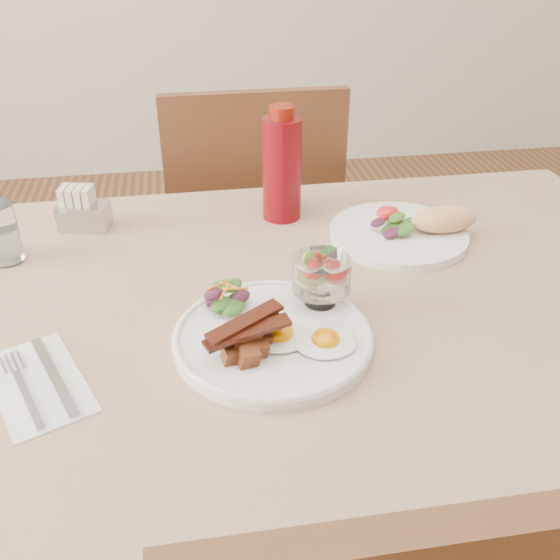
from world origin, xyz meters
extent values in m
cylinder|color=#59331C|center=(-0.59, 0.36, 0.35)|extent=(0.06, 0.06, 0.71)
cylinder|color=#59331C|center=(0.59, 0.36, 0.35)|extent=(0.06, 0.06, 0.71)
cube|color=#59331C|center=(0.00, 0.00, 0.73)|extent=(1.30, 0.85, 0.04)
cube|color=#9A7D5E|center=(0.00, 0.00, 0.75)|extent=(1.33, 0.88, 0.00)
cylinder|color=#59331C|center=(-0.18, 0.57, 0.23)|extent=(0.04, 0.04, 0.45)
cylinder|color=#59331C|center=(0.18, 0.57, 0.23)|extent=(0.04, 0.04, 0.45)
cylinder|color=#59331C|center=(-0.18, 0.93, 0.23)|extent=(0.04, 0.04, 0.45)
cylinder|color=#59331C|center=(0.18, 0.93, 0.23)|extent=(0.04, 0.04, 0.45)
cube|color=#59331C|center=(0.00, 0.75, 0.47)|extent=(0.42, 0.42, 0.03)
cube|color=#59331C|center=(0.00, 0.55, 0.70)|extent=(0.42, 0.03, 0.46)
cylinder|color=white|center=(-0.06, -0.11, 0.76)|extent=(0.28, 0.28, 0.02)
ellipsoid|color=white|center=(0.01, -0.14, 0.77)|extent=(0.10, 0.10, 0.01)
ellipsoid|color=orange|center=(0.01, -0.14, 0.78)|extent=(0.04, 0.04, 0.02)
ellipsoid|color=white|center=(-0.05, -0.12, 0.77)|extent=(0.10, 0.10, 0.01)
ellipsoid|color=orange|center=(-0.05, -0.12, 0.78)|extent=(0.04, 0.04, 0.02)
cube|color=#652B14|center=(-0.11, -0.13, 0.78)|extent=(0.03, 0.03, 0.02)
cube|color=#652B14|center=(-0.09, -0.15, 0.78)|extent=(0.03, 0.03, 0.03)
cube|color=#652B14|center=(-0.12, -0.16, 0.78)|extent=(0.02, 0.02, 0.02)
cube|color=#652B14|center=(-0.08, -0.13, 0.78)|extent=(0.03, 0.03, 0.02)
cube|color=#652B14|center=(-0.10, -0.16, 0.78)|extent=(0.03, 0.03, 0.03)
cube|color=#652B14|center=(-0.12, -0.13, 0.78)|extent=(0.02, 0.02, 0.02)
cube|color=#652B14|center=(-0.09, -0.14, 0.80)|extent=(0.03, 0.03, 0.02)
cube|color=#652B14|center=(-0.11, -0.15, 0.80)|extent=(0.02, 0.02, 0.02)
cube|color=#44180B|center=(-0.10, -0.14, 0.80)|extent=(0.11, 0.06, 0.01)
cube|color=#44180B|center=(-0.10, -0.15, 0.81)|extent=(0.12, 0.05, 0.01)
cube|color=#44180B|center=(-0.10, -0.13, 0.81)|extent=(0.11, 0.08, 0.01)
ellipsoid|color=#275115|center=(-0.12, -0.03, 0.77)|extent=(0.04, 0.03, 0.01)
ellipsoid|color=#275115|center=(-0.10, -0.02, 0.78)|extent=(0.04, 0.03, 0.01)
ellipsoid|color=#391225|center=(-0.14, -0.02, 0.78)|extent=(0.03, 0.03, 0.01)
ellipsoid|color=#275115|center=(-0.11, -0.05, 0.78)|extent=(0.04, 0.03, 0.01)
ellipsoid|color=#275115|center=(-0.13, -0.05, 0.78)|extent=(0.04, 0.03, 0.01)
ellipsoid|color=#391225|center=(-0.10, -0.03, 0.79)|extent=(0.03, 0.02, 0.01)
ellipsoid|color=#275115|center=(-0.12, -0.01, 0.79)|extent=(0.04, 0.03, 0.01)
ellipsoid|color=#275115|center=(-0.11, -0.02, 0.80)|extent=(0.03, 0.03, 0.01)
ellipsoid|color=#391225|center=(-0.14, -0.04, 0.80)|extent=(0.03, 0.02, 0.01)
cylinder|color=orange|center=(-0.11, -0.03, 0.80)|extent=(0.03, 0.03, 0.01)
cylinder|color=orange|center=(-0.13, -0.02, 0.80)|extent=(0.04, 0.02, 0.01)
cylinder|color=orange|center=(-0.10, -0.04, 0.80)|extent=(0.04, 0.01, 0.01)
cylinder|color=orange|center=(-0.12, -0.04, 0.80)|extent=(0.02, 0.04, 0.01)
cylinder|color=white|center=(0.02, -0.04, 0.77)|extent=(0.05, 0.05, 0.01)
cylinder|color=white|center=(0.02, -0.04, 0.79)|extent=(0.02, 0.02, 0.02)
cylinder|color=white|center=(0.02, -0.04, 0.82)|extent=(0.09, 0.09, 0.05)
cylinder|color=#FEE7B4|center=(0.01, -0.03, 0.81)|extent=(0.02, 0.02, 0.01)
cylinder|color=#FEE7B4|center=(0.04, -0.04, 0.81)|extent=(0.02, 0.02, 0.01)
cylinder|color=#FEE7B4|center=(0.02, -0.02, 0.82)|extent=(0.02, 0.02, 0.01)
cylinder|color=#99C73D|center=(0.01, -0.03, 0.83)|extent=(0.04, 0.04, 0.01)
cone|color=red|center=(0.04, -0.05, 0.84)|extent=(0.02, 0.02, 0.02)
cone|color=red|center=(0.01, -0.05, 0.84)|extent=(0.02, 0.02, 0.02)
cone|color=red|center=(0.02, -0.02, 0.84)|extent=(0.02, 0.02, 0.02)
ellipsoid|color=#2E7329|center=(0.03, -0.04, 0.85)|extent=(0.02, 0.01, 0.00)
ellipsoid|color=#2E7329|center=(0.03, -0.03, 0.86)|extent=(0.02, 0.01, 0.00)
cylinder|color=white|center=(0.21, 0.17, 0.76)|extent=(0.25, 0.25, 0.02)
ellipsoid|color=#275115|center=(0.20, 0.16, 0.77)|extent=(0.05, 0.04, 0.01)
ellipsoid|color=#275115|center=(0.21, 0.19, 0.78)|extent=(0.04, 0.03, 0.01)
ellipsoid|color=#391225|center=(0.19, 0.15, 0.78)|extent=(0.04, 0.03, 0.01)
ellipsoid|color=#275115|center=(0.22, 0.14, 0.78)|extent=(0.04, 0.04, 0.01)
ellipsoid|color=#275115|center=(0.23, 0.17, 0.78)|extent=(0.04, 0.03, 0.01)
ellipsoid|color=#391225|center=(0.17, 0.17, 0.78)|extent=(0.03, 0.03, 0.01)
ellipsoid|color=#275115|center=(0.21, 0.18, 0.79)|extent=(0.04, 0.03, 0.01)
ellipsoid|color=red|center=(0.20, 0.21, 0.78)|extent=(0.04, 0.03, 0.03)
ellipsoid|color=tan|center=(0.29, 0.16, 0.79)|extent=(0.13, 0.09, 0.05)
cylinder|color=#63050C|center=(0.02, 0.29, 0.85)|extent=(0.10, 0.10, 0.20)
cylinder|color=maroon|center=(0.02, 0.29, 0.96)|extent=(0.06, 0.06, 0.02)
cylinder|color=#63050C|center=(0.03, 0.35, 0.81)|extent=(0.04, 0.04, 0.11)
cylinder|color=white|center=(0.03, 0.35, 0.83)|extent=(0.05, 0.05, 0.03)
cylinder|color=maroon|center=(0.03, 0.35, 0.87)|extent=(0.02, 0.02, 0.02)
cube|color=#B1B1B6|center=(-0.36, 0.30, 0.78)|extent=(0.10, 0.07, 0.05)
cube|color=beige|center=(-0.39, 0.31, 0.81)|extent=(0.02, 0.04, 0.06)
cube|color=beige|center=(-0.37, 0.31, 0.81)|extent=(0.02, 0.04, 0.06)
cube|color=beige|center=(-0.36, 0.30, 0.81)|extent=(0.02, 0.04, 0.06)
cube|color=beige|center=(-0.34, 0.30, 0.81)|extent=(0.02, 0.04, 0.06)
cylinder|color=white|center=(-0.48, 0.20, 0.80)|extent=(0.06, 0.06, 0.10)
cylinder|color=silver|center=(-0.48, 0.20, 0.78)|extent=(0.05, 0.05, 0.06)
cube|color=white|center=(-0.37, -0.14, 0.75)|extent=(0.17, 0.22, 0.00)
cube|color=#B1B1B6|center=(-0.35, -0.13, 0.76)|extent=(0.08, 0.17, 0.00)
cube|color=#B1B1B6|center=(-0.38, -0.18, 0.76)|extent=(0.06, 0.12, 0.00)
cube|color=#B1B1B6|center=(-0.42, -0.10, 0.76)|extent=(0.02, 0.04, 0.00)
cube|color=#B1B1B6|center=(-0.42, -0.10, 0.76)|extent=(0.02, 0.04, 0.00)
cube|color=#B1B1B6|center=(-0.41, -0.10, 0.76)|extent=(0.02, 0.04, 0.00)
cube|color=#B1B1B6|center=(-0.40, -0.09, 0.76)|extent=(0.02, 0.04, 0.00)
camera|label=1|loc=(-0.16, -0.80, 1.29)|focal=40.00mm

